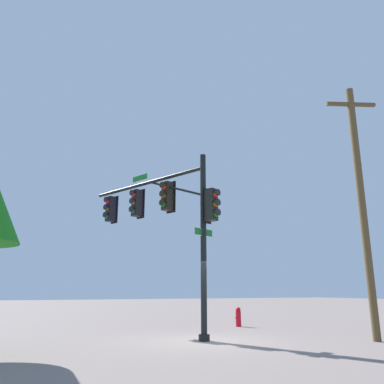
{
  "coord_description": "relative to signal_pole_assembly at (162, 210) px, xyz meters",
  "views": [
    {
      "loc": [
        -11.64,
        5.82,
        1.56
      ],
      "look_at": [
        1.17,
        -0.11,
        5.17
      ],
      "focal_mm": 36.09,
      "sensor_mm": 36.0,
      "label": 1
    }
  ],
  "objects": [
    {
      "name": "fire_hydrant",
      "position": [
        2.02,
        -4.45,
        -4.1
      ],
      "size": [
        0.33,
        0.24,
        0.83
      ],
      "color": "red",
      "rests_on": "ground_plane"
    },
    {
      "name": "ground_plane",
      "position": [
        -1.86,
        -0.81,
        -4.51
      ],
      "size": [
        120.0,
        120.0,
        0.0
      ],
      "primitive_type": "plane",
      "color": "gray"
    },
    {
      "name": "utility_pole",
      "position": [
        -4.25,
        -5.69,
        0.04
      ],
      "size": [
        0.77,
        1.72,
        8.77
      ],
      "color": "brown",
      "rests_on": "ground_plane"
    },
    {
      "name": "signal_pole_assembly",
      "position": [
        0.0,
        0.0,
        0.0
      ],
      "size": [
        6.43,
        2.93,
        6.25
      ],
      "color": "black",
      "rests_on": "ground_plane"
    }
  ]
}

